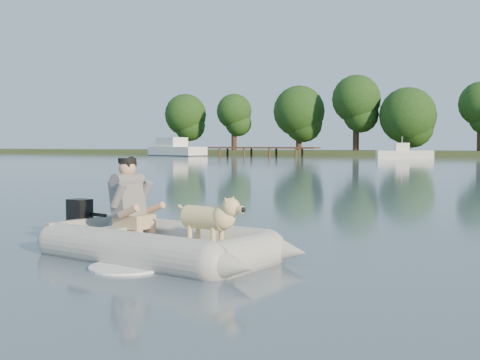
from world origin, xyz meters
The scene contains 8 objects.
water centered at (0.00, 0.00, 0.00)m, with size 160.00×160.00×0.00m, color slate.
dock centered at (-26.00, 52.00, 0.52)m, with size 18.00×2.00×1.04m, color #4C331E, non-canonical shape.
dinghy centered at (0.64, -0.67, 0.51)m, with size 4.12×2.82×1.22m, color gray, non-canonical shape.
man centered at (0.04, -0.54, 0.68)m, with size 0.63×0.54×0.94m, color slate, non-canonical shape.
dog centered at (1.21, -0.70, 0.45)m, with size 0.82×0.29×0.54m, color tan, non-canonical shape.
outboard_motor centered at (-0.80, -0.47, 0.27)m, with size 0.36×0.25×0.69m, color black, non-canonical shape.
cabin_cruiser centered at (-33.18, 50.44, 1.05)m, with size 8.00×2.86×2.48m, color white, non-canonical shape.
motorboat centered at (-7.26, 47.76, 0.96)m, with size 5.00×1.92×2.11m, color white, non-canonical shape.
Camera 1 is at (4.57, -6.30, 1.30)m, focal length 45.00 mm.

